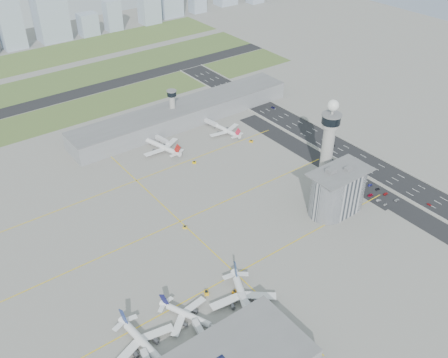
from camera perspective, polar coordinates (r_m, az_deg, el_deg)
ground at (r=331.38m, az=3.64°, el=-4.87°), size 1000.00×1000.00×0.00m
grass_strip_0 at (r=490.76m, az=-15.49°, el=7.76°), size 480.00×50.00×0.08m
grass_strip_1 at (r=556.03m, az=-18.64°, el=10.36°), size 480.00×60.00×0.08m
grass_strip_2 at (r=628.05m, az=-21.31°, el=12.50°), size 480.00×70.00×0.08m
runway at (r=522.62m, az=-17.14°, el=9.13°), size 480.00×22.00×0.10m
highway at (r=402.85m, az=16.30°, el=1.51°), size 28.00×500.00×0.10m
barrier_left at (r=392.76m, az=15.03°, el=0.93°), size 0.60×500.00×1.20m
barrier_right at (r=412.63m, az=17.54°, el=2.19°), size 0.60×500.00×1.20m
landside_road at (r=380.62m, az=15.08°, el=-0.35°), size 18.00×260.00×0.08m
parking_lot at (r=373.61m, az=16.26°, el=-1.28°), size 20.00×44.00×0.10m
taxiway_line_h_0 at (r=295.08m, az=1.37°, el=-10.76°), size 260.00×0.60×0.01m
taxiway_line_h_1 at (r=332.01m, az=-5.03°, el=-4.86°), size 260.00×0.60×0.01m
taxiway_line_h_2 at (r=374.96m, az=-9.98°, el=-0.18°), size 260.00×0.60×0.01m
taxiway_line_v at (r=332.01m, az=-5.03°, el=-4.86°), size 0.60×260.00×0.01m
control_tower at (r=359.67m, az=11.88°, el=4.57°), size 14.00×14.00×64.50m
secondary_tower at (r=440.32m, az=-5.92°, el=8.48°), size 8.60×8.60×31.90m
admin_building at (r=340.77m, az=12.85°, el=-1.32°), size 42.00×24.00×33.50m
terminal_pier at (r=448.19m, az=-4.61°, el=7.49°), size 210.00×32.00×15.80m
airplane_near_a at (r=259.50m, az=-9.13°, el=-17.77°), size 38.94×44.51×11.57m
airplane_near_b at (r=269.43m, az=-4.08°, el=-14.98°), size 41.59×44.24×9.83m
airplane_near_c at (r=274.59m, az=2.29°, el=-13.29°), size 52.07×55.41×12.32m
airplane_far_a at (r=406.90m, az=-7.23°, el=4.04°), size 45.16×49.80×11.87m
airplane_far_b at (r=429.49m, az=0.03°, el=5.95°), size 36.13×41.07×10.52m
jet_bridge_near_1 at (r=259.53m, az=-2.07°, el=-18.22°), size 5.39×14.31×5.70m
jet_bridge_near_2 at (r=271.15m, az=3.31°, el=-15.19°), size 5.39×14.31×5.70m
jet_bridge_far_0 at (r=421.54m, az=-7.73°, el=4.66°), size 5.39×14.31×5.70m
jet_bridge_far_1 at (r=444.38m, az=-2.15°, el=6.60°), size 5.39×14.31×5.70m
tug_0 at (r=267.84m, az=-9.81°, el=-17.33°), size 3.06×3.51×1.71m
tug_1 at (r=283.64m, az=-2.03°, el=-12.83°), size 3.66×4.19×2.04m
tug_2 at (r=284.19m, az=1.20°, el=-12.76°), size 3.08×2.45×1.58m
tug_3 at (r=325.93m, az=-4.49°, el=-5.50°), size 3.47×3.41×1.68m
tug_4 at (r=389.66m, az=-3.42°, el=1.93°), size 3.64×3.39×1.75m
tug_5 at (r=417.98m, az=3.12°, el=4.36°), size 3.53×3.73×1.79m
car_lot_0 at (r=362.25m, az=17.94°, el=-2.77°), size 3.29×1.36×1.11m
car_lot_1 at (r=364.78m, az=17.25°, el=-2.32°), size 4.01×1.90×1.27m
car_lot_2 at (r=368.27m, az=16.39°, el=-1.77°), size 4.62×2.31×1.26m
car_lot_3 at (r=371.58m, az=15.24°, el=-1.20°), size 4.49×2.41×1.24m
car_lot_4 at (r=373.23m, az=14.75°, el=-0.93°), size 3.77×1.57×1.28m
car_lot_5 at (r=379.13m, az=13.89°, el=-0.19°), size 3.81×1.73×1.21m
car_lot_6 at (r=368.99m, az=19.16°, el=-2.28°), size 4.48×2.19×1.22m
car_lot_7 at (r=372.75m, az=17.99°, el=-1.62°), size 4.43×2.09×1.25m
car_lot_8 at (r=375.95m, az=17.14°, el=-1.10°), size 3.81×1.57×1.29m
car_lot_9 at (r=378.78m, az=16.36°, el=-0.66°), size 3.95×1.58×1.28m
car_lot_10 at (r=381.46m, az=15.81°, el=-0.29°), size 4.58×2.15×1.27m
car_lot_11 at (r=385.00m, az=14.53°, el=0.28°), size 4.36×2.02×1.23m
car_hw_0 at (r=372.56m, az=22.41°, el=-2.71°), size 1.76×3.38×1.10m
car_hw_1 at (r=421.97m, az=12.37°, el=3.82°), size 1.35×3.70×1.21m
car_hw_2 at (r=476.24m, az=5.65°, el=8.13°), size 2.62×4.56×1.20m
car_hw_4 at (r=510.07m, az=-0.12°, el=10.14°), size 1.99×3.87×1.26m
skyline_bldg_8 at (r=663.89m, az=-23.51°, el=16.97°), size 26.33×21.06×83.39m
skyline_bldg_9 at (r=680.34m, az=-19.23°, el=17.28°), size 36.96×29.57×62.11m
skyline_bldg_10 at (r=691.13m, az=-15.27°, el=16.69°), size 23.01×18.41×27.75m
skyline_bldg_11 at (r=702.42m, az=-12.62°, el=17.80°), size 20.22×16.18×38.97m
skyline_bldg_12 at (r=722.75m, az=-8.56°, el=18.99°), size 26.14×20.92×46.89m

